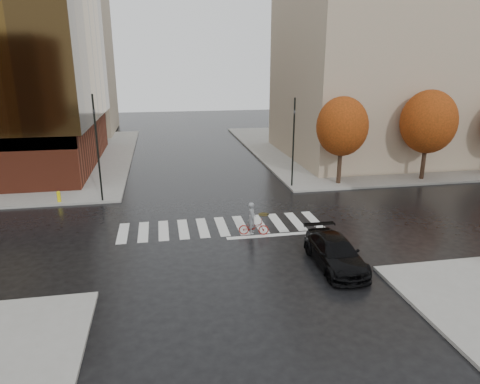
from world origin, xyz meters
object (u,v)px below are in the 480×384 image
at_px(traffic_light_nw, 97,142).
at_px(fire_hydrant, 59,196).
at_px(sedan, 335,253).
at_px(traffic_light_ne, 294,138).
at_px(cyclist, 253,224).

xyz_separation_m(traffic_light_nw, fire_hydrant, (-2.78, 0.20, -3.53)).
bearing_deg(sedan, fire_hydrant, 141.00).
height_order(sedan, traffic_light_ne, traffic_light_ne).
xyz_separation_m(cyclist, traffic_light_ne, (4.81, 8.40, 3.11)).
relative_size(cyclist, traffic_light_ne, 0.29).
bearing_deg(traffic_light_nw, sedan, 40.51).
distance_m(sedan, cyclist, 5.22).
bearing_deg(traffic_light_ne, cyclist, 84.92).
bearing_deg(traffic_light_ne, traffic_light_nw, 29.35).
bearing_deg(cyclist, traffic_light_ne, -18.24).
height_order(traffic_light_nw, fire_hydrant, traffic_light_nw).
height_order(sedan, fire_hydrant, sedan).
distance_m(traffic_light_ne, fire_hydrant, 16.63).
bearing_deg(cyclist, sedan, -134.61).
distance_m(sedan, fire_hydrant, 18.64).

